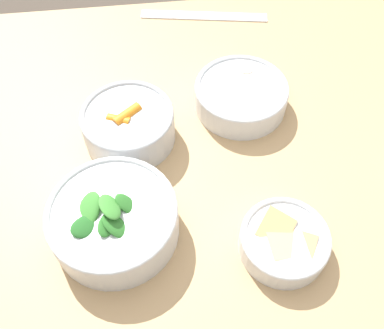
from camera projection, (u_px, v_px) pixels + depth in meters
name	position (u px, v px, depth m)	size (l,w,h in m)	color
ground_plane	(214.00, 314.00, 1.33)	(10.00, 10.00, 0.00)	#4C4238
dining_table	(228.00, 219.00, 0.81)	(1.03, 1.07, 0.74)	tan
bowl_carrots	(128.00, 124.00, 0.75)	(0.16, 0.16, 0.07)	silver
bowl_greens	(114.00, 220.00, 0.64)	(0.20, 0.20, 0.09)	silver
bowl_beans_hotdog	(241.00, 96.00, 0.81)	(0.17, 0.17, 0.05)	silver
bowl_cookies	(284.00, 241.00, 0.64)	(0.13, 0.13, 0.05)	silver
ruler	(204.00, 16.00, 0.98)	(0.29, 0.08, 0.00)	silver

